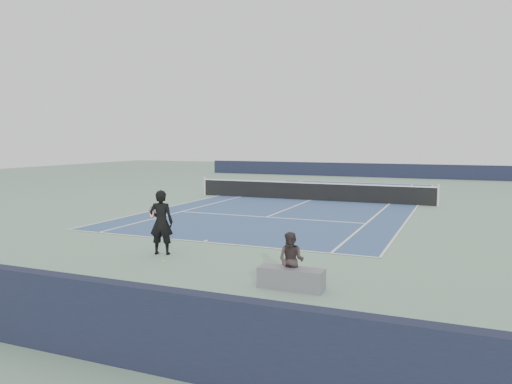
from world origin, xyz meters
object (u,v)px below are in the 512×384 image
at_px(tennis_net, 311,191).
at_px(tennis_ball, 164,261).
at_px(tennis_player, 161,222).
at_px(spectator_bench, 291,269).

xyz_separation_m(tennis_net, tennis_ball, (0.30, -14.56, -0.47)).
distance_m(tennis_player, tennis_ball, 1.31).
distance_m(tennis_ball, spectator_bench, 3.99).
bearing_deg(tennis_player, spectator_bench, -21.11).
relative_size(tennis_net, spectator_bench, 8.83).
distance_m(tennis_player, spectator_bench, 4.77).
distance_m(tennis_net, spectator_bench, 16.04).
bearing_deg(tennis_ball, tennis_net, 91.16).
bearing_deg(spectator_bench, tennis_ball, 166.45).
bearing_deg(spectator_bench, tennis_player, 158.89).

